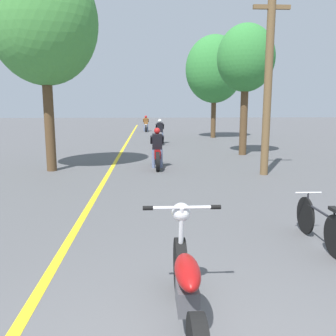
# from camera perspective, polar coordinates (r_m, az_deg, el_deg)

# --- Properties ---
(lane_stripe_center) EXTENTS (0.14, 48.00, 0.01)m
(lane_stripe_center) POSITION_cam_1_polar(r_m,az_deg,el_deg) (15.30, -7.92, 1.87)
(lane_stripe_center) COLOR yellow
(lane_stripe_center) RESTS_ON ground
(utility_pole) EXTENTS (1.10, 0.24, 5.57)m
(utility_pole) POSITION_cam_1_polar(r_m,az_deg,el_deg) (11.43, 15.77, 13.28)
(utility_pole) COLOR brown
(utility_pole) RESTS_ON ground
(roadside_tree_right_near) EXTENTS (2.44, 2.20, 5.52)m
(roadside_tree_right_near) POSITION_cam_1_polar(r_m,az_deg,el_deg) (16.01, 12.38, 16.67)
(roadside_tree_right_near) COLOR #513A23
(roadside_tree_right_near) RESTS_ON ground
(roadside_tree_right_far) EXTENTS (3.77, 3.39, 6.63)m
(roadside_tree_right_far) POSITION_cam_1_polar(r_m,az_deg,el_deg) (24.18, 7.46, 15.40)
(roadside_tree_right_far) COLOR #513A23
(roadside_tree_right_far) RESTS_ON ground
(roadside_tree_left) EXTENTS (3.37, 3.04, 6.65)m
(roadside_tree_left) POSITION_cam_1_polar(r_m,az_deg,el_deg) (12.54, -19.34, 21.13)
(roadside_tree_left) COLOR #513A23
(roadside_tree_left) RESTS_ON ground
(motorcycle_foreground) EXTENTS (0.84, 2.18, 1.10)m
(motorcycle_foreground) POSITION_cam_1_polar(r_m,az_deg,el_deg) (3.60, 3.00, -18.47)
(motorcycle_foreground) COLOR black
(motorcycle_foreground) RESTS_ON ground
(motorcycle_rider_lead) EXTENTS (0.50, 2.01, 1.39)m
(motorcycle_rider_lead) POSITION_cam_1_polar(r_m,az_deg,el_deg) (12.37, -1.74, 2.46)
(motorcycle_rider_lead) COLOR black
(motorcycle_rider_lead) RESTS_ON ground
(motorcycle_rider_mid) EXTENTS (0.50, 2.10, 1.39)m
(motorcycle_rider_mid) POSITION_cam_1_polar(r_m,az_deg,el_deg) (20.14, -1.31, 5.39)
(motorcycle_rider_mid) COLOR black
(motorcycle_rider_mid) RESTS_ON ground
(motorcycle_rider_far) EXTENTS (0.50, 2.00, 1.31)m
(motorcycle_rider_far) POSITION_cam_1_polar(r_m,az_deg,el_deg) (29.75, -3.56, 6.84)
(motorcycle_rider_far) COLOR black
(motorcycle_rider_far) RESTS_ON ground
(bicycle_parked) EXTENTS (0.44, 1.62, 0.74)m
(bicycle_parked) POSITION_cam_1_polar(r_m,az_deg,el_deg) (6.08, 23.12, -8.17)
(bicycle_parked) COLOR black
(bicycle_parked) RESTS_ON ground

